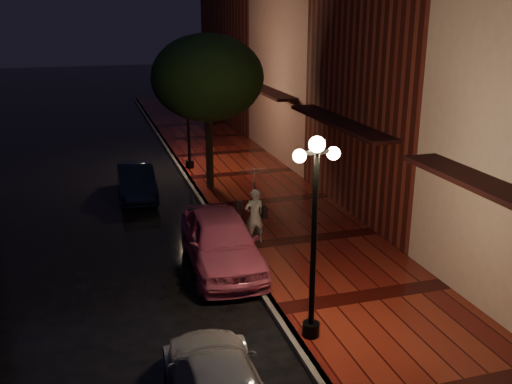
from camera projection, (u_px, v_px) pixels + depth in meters
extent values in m
plane|color=black|center=(235.00, 252.00, 16.59)|extent=(120.00, 120.00, 0.00)
cube|color=#440F0C|center=(307.00, 241.00, 17.19)|extent=(4.50, 60.00, 0.15)
cube|color=#595451|center=(235.00, 250.00, 16.57)|extent=(0.25, 60.00, 0.15)
cube|color=#511914|center=(424.00, 49.00, 18.66)|extent=(5.00, 8.00, 11.00)
cube|color=#8C5951|center=(325.00, 60.00, 26.25)|extent=(5.00, 8.00, 9.00)
cube|color=#511914|center=(261.00, 39.00, 35.21)|extent=(5.00, 12.00, 10.00)
cylinder|color=black|center=(314.00, 249.00, 11.48)|extent=(0.12, 0.12, 4.00)
cylinder|color=black|center=(311.00, 329.00, 12.04)|extent=(0.36, 0.36, 0.30)
cube|color=black|center=(317.00, 152.00, 10.86)|extent=(0.70, 0.08, 0.08)
sphere|color=#F6C593|center=(317.00, 144.00, 10.82)|extent=(0.32, 0.32, 0.32)
sphere|color=#F6C593|center=(300.00, 156.00, 10.78)|extent=(0.26, 0.26, 0.26)
sphere|color=#F6C593|center=(334.00, 153.00, 10.97)|extent=(0.26, 0.26, 0.26)
cylinder|color=black|center=(188.00, 122.00, 24.23)|extent=(0.12, 0.12, 4.00)
cylinder|color=black|center=(190.00, 164.00, 24.80)|extent=(0.36, 0.36, 0.30)
cube|color=black|center=(186.00, 75.00, 23.62)|extent=(0.70, 0.08, 0.08)
sphere|color=#F6C593|center=(186.00, 71.00, 23.57)|extent=(0.32, 0.32, 0.32)
sphere|color=#F6C593|center=(178.00, 76.00, 23.54)|extent=(0.26, 0.26, 0.26)
sphere|color=#F6C593|center=(195.00, 76.00, 23.73)|extent=(0.26, 0.26, 0.26)
cylinder|color=black|center=(209.00, 147.00, 21.69)|extent=(0.28, 0.28, 3.20)
ellipsoid|color=black|center=(207.00, 78.00, 20.89)|extent=(4.16, 4.16, 3.20)
sphere|color=black|center=(223.00, 91.00, 21.82)|extent=(1.80, 1.80, 1.80)
sphere|color=black|center=(195.00, 95.00, 20.24)|extent=(1.80, 1.80, 1.80)
imported|color=#CB5375|center=(221.00, 241.00, 15.40)|extent=(2.00, 4.62, 1.55)
imported|color=black|center=(136.00, 181.00, 21.28)|extent=(1.34, 3.73, 1.22)
imported|color=#ABAAB2|center=(218.00, 384.00, 9.83)|extent=(1.72, 4.00, 1.15)
imported|color=white|center=(255.00, 216.00, 16.67)|extent=(0.61, 0.41, 1.65)
imported|color=silver|center=(255.00, 182.00, 16.35)|extent=(0.96, 0.98, 0.88)
cylinder|color=black|center=(255.00, 204.00, 16.55)|extent=(0.02, 0.02, 1.32)
cube|color=black|center=(264.00, 212.00, 16.66)|extent=(0.13, 0.31, 0.33)
cylinder|color=black|center=(240.00, 228.00, 16.39)|extent=(0.07, 0.07, 1.19)
cube|color=black|center=(239.00, 205.00, 16.18)|extent=(0.16, 0.14, 0.24)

